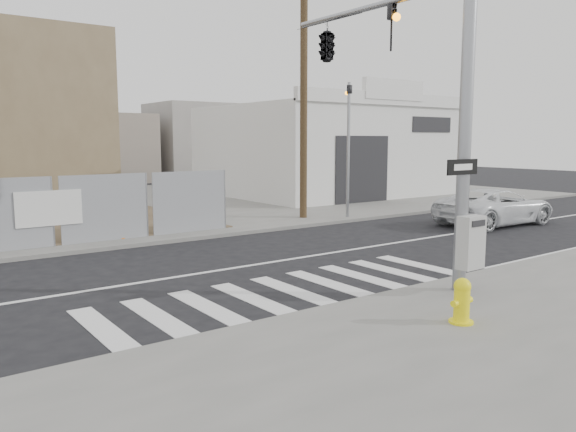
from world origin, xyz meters
TOP-DOWN VIEW (x-y plane):
  - ground at (0.00, 0.00)m, footprint 100.00×100.00m
  - sidewalk_far at (0.00, 14.00)m, footprint 50.00×20.00m
  - signal_pole at (2.49, -2.05)m, footprint 0.96×5.87m
  - far_signal_pole at (8.00, 4.60)m, footprint 0.16×0.20m
  - concrete_wall_right at (-0.50, 14.08)m, footprint 5.50×1.30m
  - auto_shop at (14.00, 12.97)m, footprint 12.00×10.20m
  - utility_pole_right at (6.50, 5.50)m, footprint 1.60×0.28m
  - fire_hydrant at (0.81, -6.13)m, footprint 0.47×0.42m
  - suv at (11.61, 0.45)m, footprint 5.01×2.53m
  - traffic_cone_d at (-0.83, 5.15)m, footprint 0.40×0.40m

SIDE VIEW (x-z plane):
  - ground at x=0.00m, z-range 0.00..0.00m
  - sidewalk_far at x=0.00m, z-range 0.00..0.12m
  - traffic_cone_d at x=-0.83m, z-range 0.11..0.74m
  - fire_hydrant at x=0.81m, z-range 0.12..0.88m
  - suv at x=11.61m, z-range 0.00..1.36m
  - auto_shop at x=14.00m, z-range -0.44..5.51m
  - concrete_wall_right at x=-0.50m, z-range -0.62..7.38m
  - far_signal_pole at x=8.00m, z-range 0.68..6.28m
  - signal_pole at x=2.49m, z-range 1.28..8.28m
  - utility_pole_right at x=6.50m, z-range 0.20..10.20m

